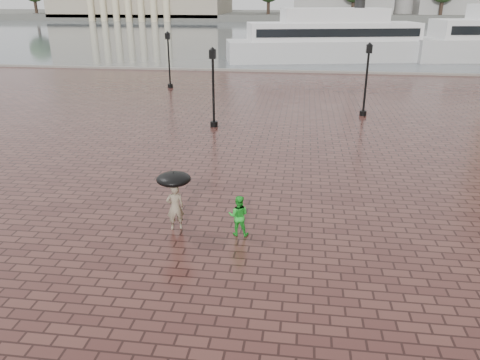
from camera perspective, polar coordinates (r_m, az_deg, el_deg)
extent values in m
plane|color=#3C1F1B|center=(17.87, 9.93, -2.42)|extent=(300.00, 300.00, 0.00)
plane|color=#424950|center=(108.60, 8.54, 17.47)|extent=(240.00, 240.00, 0.00)
cube|color=slate|center=(48.89, 8.88, 12.82)|extent=(80.00, 0.60, 0.30)
cube|color=#4C4C47|center=(176.47, 8.45, 19.25)|extent=(300.00, 60.00, 2.00)
cylinder|color=#2D2119|center=(178.26, -23.63, 18.78)|extent=(1.00, 1.00, 8.00)
cylinder|color=#2D2119|center=(166.90, -15.56, 19.65)|extent=(1.00, 1.00, 8.00)
cylinder|color=#2D2119|center=(158.92, -6.42, 20.20)|extent=(1.00, 1.00, 8.00)
cylinder|color=#2D2119|center=(154.85, 3.47, 20.26)|extent=(1.00, 1.00, 8.00)
cylinder|color=#2D2119|center=(155.00, 13.59, 19.74)|extent=(1.00, 1.00, 8.00)
cylinder|color=#2D2119|center=(159.35, 23.33, 18.70)|extent=(1.00, 1.00, 8.00)
cylinder|color=black|center=(27.74, -3.19, 6.84)|extent=(0.44, 0.44, 0.30)
cylinder|color=black|center=(27.33, -3.27, 10.60)|extent=(0.14, 0.14, 4.00)
cube|color=black|center=(27.01, -3.36, 15.08)|extent=(0.35, 0.35, 0.50)
sphere|color=beige|center=(27.01, -3.36, 15.08)|extent=(0.28, 0.28, 0.28)
cylinder|color=black|center=(31.39, 14.76, 7.90)|extent=(0.44, 0.44, 0.30)
cylinder|color=black|center=(31.03, 15.09, 11.21)|extent=(0.14, 0.14, 4.00)
cube|color=black|center=(30.75, 15.48, 15.15)|extent=(0.35, 0.35, 0.50)
sphere|color=beige|center=(30.75, 15.48, 15.15)|extent=(0.28, 0.28, 0.28)
cylinder|color=black|center=(40.54, -8.49, 11.31)|extent=(0.44, 0.44, 0.30)
cylinder|color=black|center=(40.26, -8.64, 13.90)|extent=(0.14, 0.14, 4.00)
cube|color=black|center=(40.04, -8.82, 16.94)|extent=(0.35, 0.35, 0.50)
sphere|color=beige|center=(40.04, -8.82, 16.94)|extent=(0.28, 0.28, 0.28)
imported|color=gray|center=(15.30, -7.91, -3.30)|extent=(0.66, 0.55, 1.56)
imported|color=green|center=(14.84, -0.18, -4.36)|extent=(0.66, 0.51, 1.34)
cube|color=#BEBEBE|center=(58.55, 11.10, 15.24)|extent=(25.38, 11.32, 2.37)
cube|color=silver|center=(58.37, 11.26, 17.36)|extent=(20.40, 9.44, 1.97)
cube|color=silver|center=(58.28, 11.39, 19.10)|extent=(12.57, 7.09, 1.58)
cube|color=black|center=(55.86, 12.02, 17.14)|extent=(18.30, 4.31, 0.89)
cube|color=black|center=(60.88, 10.55, 17.56)|extent=(18.30, 4.31, 0.89)
cylinder|color=black|center=(15.09, -8.01, -1.42)|extent=(0.02, 0.02, 0.95)
ellipsoid|color=black|center=(14.92, -8.09, 0.12)|extent=(1.10, 1.10, 0.39)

